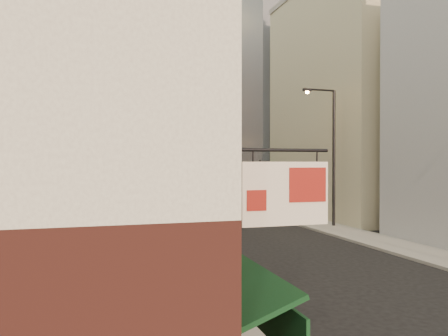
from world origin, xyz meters
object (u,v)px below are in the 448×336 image
Objects in this scene: clock_tower at (134,103)px; traffic_light_right at (260,171)px; streetlamp_far at (216,165)px; traffic_light_left at (123,176)px; streetlamp_mid at (331,149)px; white_tower at (198,91)px.

clock_tower is 56.64m from traffic_light_right.
streetlamp_far reaches higher than traffic_light_right.
clock_tower is 8.98× the size of traffic_light_right.
traffic_light_left is 13.91m from traffic_light_right.
traffic_light_left is at bearing 137.46° from streetlamp_mid.
white_tower is at bearing -51.84° from clock_tower.
streetlamp_mid reaches higher than traffic_light_left.
traffic_light_right is at bearing 174.95° from traffic_light_left.
traffic_light_left is (-13.91, 11.90, -2.13)m from streetlamp_mid.
clock_tower is 8.98× the size of traffic_light_left.
clock_tower is at bearing -65.54° from traffic_light_right.
traffic_light_right is at bearing 88.44° from streetlamp_mid.
traffic_light_right is (-0.10, 13.56, -1.81)m from streetlamp_mid.
traffic_light_left is at bearing -150.91° from streetlamp_far.
streetlamp_mid reaches higher than traffic_light_right.
white_tower reaches higher than streetlamp_mid.
clock_tower is 58.11m from traffic_light_left.
traffic_light_right is (13.81, 1.66, 0.32)m from traffic_light_left.
traffic_light_left is (-6.06, -56.06, -14.06)m from clock_tower.
streetlamp_far is (-3.69, -25.33, -14.17)m from white_tower.
streetlamp_far is 21.44m from traffic_light_left.
streetlamp_mid is 1.28× the size of streetlamp_far.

